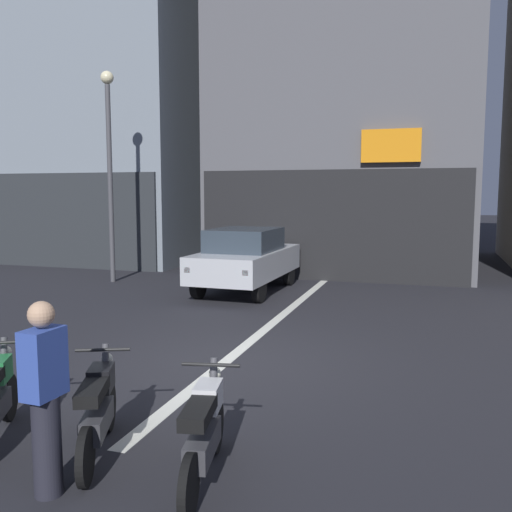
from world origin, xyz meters
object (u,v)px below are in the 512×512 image
object	(u,v)px
person_by_motorcycles	(45,397)
motorcycle_white_row_centre	(204,431)
car_silver_crossing_near	(246,258)
street_lamp	(109,153)
motorcycle_black_row_left_mid	(98,409)

from	to	relation	value
person_by_motorcycles	motorcycle_white_row_centre	bearing A→B (deg)	27.90
motorcycle_white_row_centre	car_silver_crossing_near	bearing A→B (deg)	106.32
street_lamp	person_by_motorcycles	bearing A→B (deg)	-60.64
car_silver_crossing_near	street_lamp	world-z (taller)	street_lamp
motorcycle_white_row_centre	person_by_motorcycles	distance (m)	1.38
motorcycle_white_row_centre	person_by_motorcycles	world-z (taller)	person_by_motorcycles
person_by_motorcycles	car_silver_crossing_near	bearing A→B (deg)	98.70
street_lamp	motorcycle_black_row_left_mid	xyz separation A→B (m)	(5.65, -9.29, -3.19)
street_lamp	motorcycle_white_row_centre	xyz separation A→B (m)	(6.82, -9.44, -3.19)
motorcycle_black_row_left_mid	motorcycle_white_row_centre	bearing A→B (deg)	-7.04
street_lamp	motorcycle_white_row_centre	bearing A→B (deg)	-54.12
car_silver_crossing_near	person_by_motorcycles	world-z (taller)	person_by_motorcycles
car_silver_crossing_near	motorcycle_black_row_left_mid	world-z (taller)	car_silver_crossing_near
motorcycle_black_row_left_mid	motorcycle_white_row_centre	world-z (taller)	same
car_silver_crossing_near	person_by_motorcycles	size ratio (longest dim) A/B	2.48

